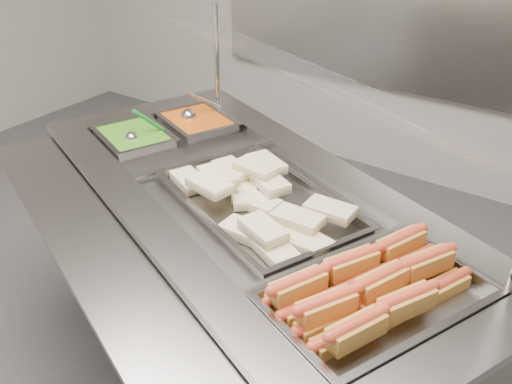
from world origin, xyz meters
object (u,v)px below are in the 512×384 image
Objects in this scene: steam_counter at (249,296)px; sneeze_guard at (305,75)px; pan_wraps at (258,206)px; serving_spoon at (135,135)px; pan_hotdogs at (376,307)px; ladle at (190,116)px.

steam_counter is 1.26× the size of sneeze_guard.
pan_wraps reaches higher than steam_counter.
sneeze_guard reaches higher than serving_spoon.
steam_counter is 0.74m from pan_hotdogs.
steam_counter is at bearing -8.67° from serving_spoon.
sneeze_guard reaches higher than pan_wraps.
sneeze_guard reaches higher than ladle.
steam_counter is at bearing 157.63° from pan_wraps.
serving_spoon is (-1.19, 0.33, 0.05)m from pan_hotdogs.
steam_counter is at bearing -112.36° from sneeze_guard.
sneeze_guard is at bearing 8.56° from serving_spoon.
pan_wraps is at bearing 157.63° from pan_hotdogs.
ladle is (-0.58, 0.38, 0.45)m from steam_counter.
steam_counter is at bearing 157.63° from pan_hotdogs.
serving_spoon is at bearing 170.15° from pan_wraps.
pan_hotdogs is at bearing -22.37° from pan_wraps.
sneeze_guard is (0.08, 0.20, 0.80)m from steam_counter.
sneeze_guard is at bearing 82.98° from pan_wraps.
steam_counter is 2.63× the size of pan_wraps.
sneeze_guard is 8.84× the size of ladle.
pan_wraps is (-0.03, -0.22, -0.39)m from sneeze_guard.
serving_spoon reaches higher than steam_counter.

